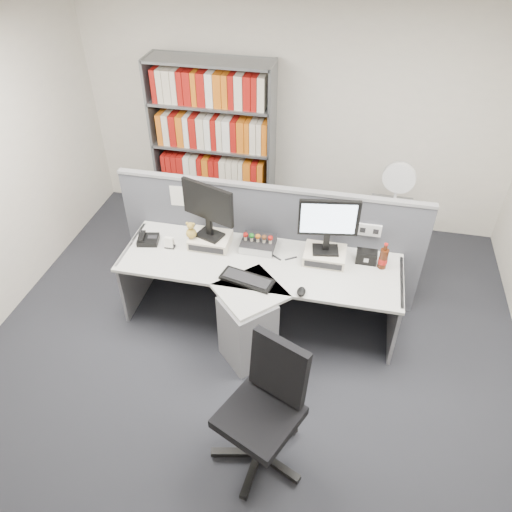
% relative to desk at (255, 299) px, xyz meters
% --- Properties ---
extents(ground, '(5.50, 5.50, 0.00)m').
position_rel_desk_xyz_m(ground, '(0.00, -0.60, -0.46)').
color(ground, '#2C2E34').
rests_on(ground, ground).
extents(room_shell, '(5.04, 5.54, 2.72)m').
position_rel_desk_xyz_m(room_shell, '(0.00, -0.60, 1.33)').
color(room_shell, white).
rests_on(room_shell, ground).
extents(partition, '(3.00, 0.08, 1.27)m').
position_rel_desk_xyz_m(partition, '(0.00, 0.65, 0.19)').
color(partition, '#52535C').
rests_on(partition, ground).
extents(desk, '(2.60, 1.20, 0.72)m').
position_rel_desk_xyz_m(desk, '(0.00, 0.00, 0.00)').
color(desk, silver).
rests_on(desk, ground).
extents(monitor_riser_left, '(0.38, 0.31, 0.10)m').
position_rel_desk_xyz_m(monitor_riser_left, '(-0.52, 0.38, 0.31)').
color(monitor_riser_left, beige).
rests_on(monitor_riser_left, desk).
extents(monitor_riser_right, '(0.38, 0.31, 0.10)m').
position_rel_desk_xyz_m(monitor_riser_right, '(0.58, 0.38, 0.31)').
color(monitor_riser_right, beige).
rests_on(monitor_riser_right, desk).
extents(monitor_left, '(0.53, 0.25, 0.56)m').
position_rel_desk_xyz_m(monitor_left, '(-0.52, 0.38, 0.70)').
color(monitor_left, black).
rests_on(monitor_left, monitor_riser_left).
extents(monitor_right, '(0.53, 0.21, 0.54)m').
position_rel_desk_xyz_m(monitor_right, '(0.58, 0.38, 0.69)').
color(monitor_right, black).
rests_on(monitor_right, monitor_riser_right).
extents(desktop_pc, '(0.32, 0.28, 0.08)m').
position_rel_desk_xyz_m(desktop_pc, '(-0.06, 0.43, 0.31)').
color(desktop_pc, black).
rests_on(desktop_pc, desk).
extents(figurines, '(0.29, 0.05, 0.09)m').
position_rel_desk_xyz_m(figurines, '(-0.06, 0.42, 0.40)').
color(figurines, beige).
rests_on(figurines, desktop_pc).
extents(keyboard, '(0.51, 0.28, 0.03)m').
position_rel_desk_xyz_m(keyboard, '(-0.06, -0.06, 0.28)').
color(keyboard, black).
rests_on(keyboard, desk).
extents(mouse, '(0.07, 0.12, 0.04)m').
position_rel_desk_xyz_m(mouse, '(0.43, -0.12, 0.29)').
color(mouse, black).
rests_on(mouse, desk).
extents(desk_phone, '(0.23, 0.21, 0.08)m').
position_rel_desk_xyz_m(desk_phone, '(-1.13, 0.29, 0.30)').
color(desk_phone, black).
rests_on(desk_phone, desk).
extents(desk_calendar, '(0.10, 0.07, 0.12)m').
position_rel_desk_xyz_m(desk_calendar, '(-0.89, 0.25, 0.31)').
color(desk_calendar, black).
rests_on(desk_calendar, desk).
extents(plush_toy, '(0.10, 0.10, 0.17)m').
position_rel_desk_xyz_m(plush_toy, '(-0.68, 0.32, 0.44)').
color(plush_toy, '#B3933B').
rests_on(plush_toy, monitor_riser_left).
extents(speaker, '(0.19, 0.10, 0.13)m').
position_rel_desk_xyz_m(speaker, '(0.95, 0.43, 0.33)').
color(speaker, black).
rests_on(speaker, desk).
extents(cola_bottle, '(0.08, 0.08, 0.27)m').
position_rel_desk_xyz_m(cola_bottle, '(1.10, 0.38, 0.36)').
color(cola_bottle, '#3F190A').
rests_on(cola_bottle, desk).
extents(shelving_unit, '(1.41, 0.40, 2.00)m').
position_rel_desk_xyz_m(shelving_unit, '(-0.90, 1.85, 0.52)').
color(shelving_unit, slate).
rests_on(shelving_unit, ground).
extents(filing_cabinet, '(0.45, 0.61, 0.70)m').
position_rel_desk_xyz_m(filing_cabinet, '(1.20, 1.40, -0.11)').
color(filing_cabinet, slate).
rests_on(filing_cabinet, ground).
extents(desk_fan, '(0.34, 0.20, 0.57)m').
position_rel_desk_xyz_m(desk_fan, '(1.20, 1.40, 0.60)').
color(desk_fan, white).
rests_on(desk_fan, filing_cabinet).
extents(office_chair, '(0.71, 0.73, 1.08)m').
position_rel_desk_xyz_m(office_chair, '(0.34, -1.17, 0.12)').
color(office_chair, silver).
rests_on(office_chair, ground).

